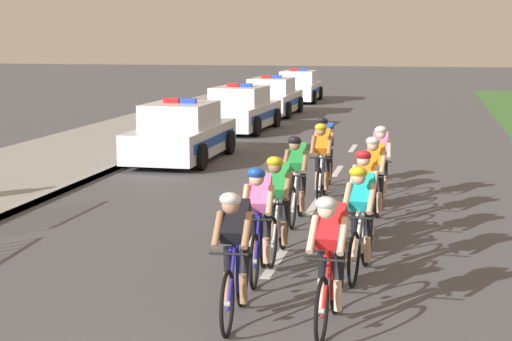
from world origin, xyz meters
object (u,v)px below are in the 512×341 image
(cyclist_eleventh, at_px, (325,152))
(cyclist_sixth, at_px, (365,197))
(cyclist_fifth, at_px, (278,205))
(cyclist_tenth, at_px, (380,164))
(cyclist_second, at_px, (330,259))
(police_car_third, at_px, (272,98))
(cyclist_eighth, at_px, (374,178))
(cyclist_fourth, at_px, (361,219))
(police_car_furthest, at_px, (299,87))
(police_car_nearest, at_px, (181,134))
(cyclist_seventh, at_px, (297,177))
(cyclist_third, at_px, (259,220))
(cyclist_lead, at_px, (235,253))
(cyclist_ninth, at_px, (322,160))
(police_car_second, at_px, (240,111))

(cyclist_eleventh, bearing_deg, cyclist_sixth, -75.55)
(cyclist_fifth, bearing_deg, cyclist_tenth, 73.79)
(cyclist_second, height_order, police_car_third, police_car_third)
(cyclist_eighth, distance_m, police_car_third, 19.16)
(cyclist_fourth, height_order, police_car_furthest, police_car_furthest)
(police_car_third, bearing_deg, cyclist_second, -77.71)
(cyclist_fifth, bearing_deg, police_car_nearest, 115.28)
(cyclist_fifth, height_order, cyclist_seventh, same)
(cyclist_tenth, height_order, cyclist_eleventh, same)
(cyclist_second, relative_size, police_car_third, 0.39)
(cyclist_sixth, bearing_deg, police_car_nearest, 124.04)
(cyclist_seventh, relative_size, police_car_third, 0.39)
(cyclist_third, bearing_deg, cyclist_fifth, 86.02)
(cyclist_fifth, xyz_separation_m, cyclist_eighth, (1.19, 2.47, 0.00))
(cyclist_lead, xyz_separation_m, cyclist_fourth, (1.22, 2.01, 0.00))
(cyclist_fifth, xyz_separation_m, cyclist_sixth, (1.16, 0.87, 0.00))
(cyclist_ninth, height_order, police_car_nearest, police_car_nearest)
(cyclist_second, bearing_deg, cyclist_lead, 178.93)
(police_car_nearest, bearing_deg, cyclist_second, -65.55)
(cyclist_fourth, relative_size, cyclist_eighth, 1.00)
(cyclist_seventh, height_order, police_car_furthest, police_car_furthest)
(cyclist_eighth, height_order, cyclist_tenth, same)
(cyclist_sixth, height_order, cyclist_eleventh, same)
(cyclist_eleventh, bearing_deg, cyclist_second, -82.47)
(cyclist_seventh, relative_size, police_car_nearest, 0.39)
(cyclist_eighth, height_order, police_car_second, police_car_second)
(cyclist_third, distance_m, police_car_third, 22.24)
(cyclist_fourth, height_order, cyclist_fifth, same)
(cyclist_lead, distance_m, police_car_furthest, 30.69)
(cyclist_lead, distance_m, cyclist_ninth, 6.95)
(cyclist_lead, height_order, cyclist_fourth, same)
(cyclist_sixth, relative_size, cyclist_seventh, 1.00)
(cyclist_fifth, bearing_deg, cyclist_third, -93.98)
(cyclist_eighth, xyz_separation_m, police_car_third, (-5.27, 18.42, -0.11))
(cyclist_third, bearing_deg, cyclist_eleventh, 89.58)
(cyclist_sixth, height_order, cyclist_eighth, same)
(cyclist_seventh, bearing_deg, cyclist_fourth, -65.74)
(police_car_third, bearing_deg, cyclist_eighth, -74.04)
(cyclist_lead, xyz_separation_m, cyclist_seventh, (-0.10, 4.93, 0.00))
(cyclist_fourth, height_order, cyclist_eleventh, same)
(cyclist_second, distance_m, cyclist_fourth, 2.03)
(cyclist_fifth, height_order, cyclist_sixth, same)
(cyclist_fourth, relative_size, cyclist_fifth, 1.00)
(cyclist_ninth, bearing_deg, cyclist_eighth, -58.74)
(cyclist_sixth, height_order, police_car_second, police_car_second)
(cyclist_fifth, bearing_deg, cyclist_eleventh, 90.22)
(cyclist_second, relative_size, cyclist_seventh, 1.00)
(police_car_furthest, bearing_deg, cyclist_second, -80.44)
(cyclist_second, height_order, police_car_second, police_car_second)
(cyclist_eleventh, xyz_separation_m, police_car_furthest, (-4.05, 22.32, -0.11))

